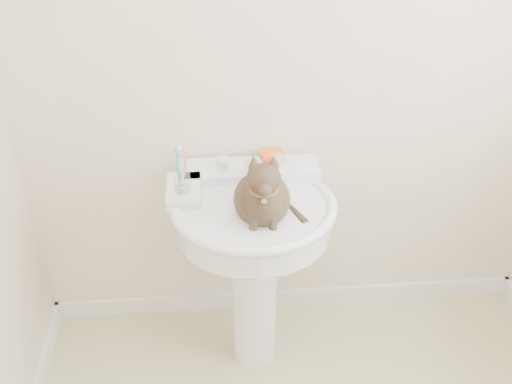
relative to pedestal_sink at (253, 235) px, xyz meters
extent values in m
cube|color=white|center=(0.18, 0.28, -0.64)|extent=(2.20, 0.02, 0.09)
cylinder|color=white|center=(0.00, -0.01, -0.35)|extent=(0.19, 0.19, 0.66)
cylinder|color=white|center=(0.00, -0.01, 0.08)|extent=(0.58, 0.58, 0.13)
ellipsoid|color=white|center=(0.00, -0.01, 0.02)|extent=(0.54, 0.47, 0.21)
torus|color=white|center=(0.00, -0.01, 0.14)|extent=(0.62, 0.62, 0.04)
cube|color=white|center=(0.00, 0.20, 0.16)|extent=(0.55, 0.15, 0.06)
cube|color=white|center=(-0.26, 0.08, 0.16)|extent=(0.13, 0.19, 0.06)
cylinder|color=silver|center=(0.00, 0.16, 0.21)|extent=(0.05, 0.05, 0.05)
cylinder|color=silver|center=(0.00, 0.11, 0.24)|extent=(0.04, 0.04, 0.14)
sphere|color=white|center=(-0.11, 0.18, 0.23)|extent=(0.06, 0.06, 0.06)
sphere|color=white|center=(0.11, 0.18, 0.23)|extent=(0.06, 0.06, 0.06)
cube|color=#FD551B|center=(0.10, 0.25, 0.20)|extent=(0.10, 0.08, 0.03)
cylinder|color=silver|center=(-0.26, 0.05, 0.19)|extent=(0.07, 0.07, 0.01)
cylinder|color=white|center=(-0.26, 0.05, 0.24)|extent=(0.06, 0.06, 0.09)
cylinder|color=#3A95C5|center=(-0.27, 0.05, 0.29)|extent=(0.01, 0.01, 0.17)
cylinder|color=white|center=(-0.26, 0.05, 0.29)|extent=(0.01, 0.01, 0.17)
cylinder|color=pink|center=(-0.24, 0.05, 0.29)|extent=(0.01, 0.01, 0.17)
ellipsoid|color=#4D3325|center=(0.03, -0.04, 0.20)|extent=(0.20, 0.24, 0.19)
ellipsoid|color=#4D3325|center=(0.03, -0.12, 0.26)|extent=(0.13, 0.12, 0.17)
ellipsoid|color=#4D3325|center=(0.03, -0.15, 0.37)|extent=(0.11, 0.10, 0.10)
cone|color=#4D3325|center=(0.00, -0.13, 0.42)|extent=(0.04, 0.04, 0.04)
cone|color=#4D3325|center=(0.06, -0.13, 0.42)|extent=(0.04, 0.04, 0.04)
cylinder|color=#4D3325|center=(0.13, -0.02, 0.14)|extent=(0.03, 0.03, 0.21)
torus|color=brown|center=(0.03, -0.14, 0.32)|extent=(0.10, 0.10, 0.01)
camera|label=1|loc=(-0.13, -1.76, 1.47)|focal=42.00mm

